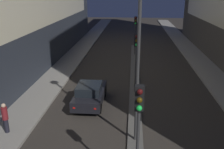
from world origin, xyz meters
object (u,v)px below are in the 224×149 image
at_px(traffic_light_near, 139,118).
at_px(car_left_lane, 90,94).
at_px(street_lamp, 140,18).
at_px(traffic_light_mid, 136,50).
at_px(pedestrian_on_left_sidewalk, 5,117).
at_px(traffic_light_far, 135,27).

relative_size(traffic_light_near, car_left_lane, 1.05).
distance_m(traffic_light_near, car_left_lane, 8.85).
xyz_separation_m(street_lamp, car_left_lane, (-3.12, 4.25, -5.65)).
bearing_deg(car_left_lane, traffic_light_mid, 34.83).
relative_size(traffic_light_mid, pedestrian_on_left_sidewalk, 2.59).
height_order(traffic_light_near, traffic_light_mid, same).
height_order(traffic_light_near, traffic_light_far, same).
xyz_separation_m(traffic_light_mid, car_left_lane, (-3.12, -2.17, -2.62)).
xyz_separation_m(traffic_light_near, street_lamp, (0.00, 3.61, 3.03)).
xyz_separation_m(traffic_light_far, pedestrian_on_left_sidewalk, (-7.03, -17.96, -2.31)).
distance_m(traffic_light_mid, car_left_lane, 4.61).
bearing_deg(car_left_lane, street_lamp, -53.72).
height_order(traffic_light_near, pedestrian_on_left_sidewalk, traffic_light_near).
bearing_deg(traffic_light_far, street_lamp, -90.00).
bearing_deg(traffic_light_near, traffic_light_far, 90.00).
bearing_deg(street_lamp, pedestrian_on_left_sidewalk, 179.65).
relative_size(traffic_light_far, pedestrian_on_left_sidewalk, 2.59).
height_order(traffic_light_far, pedestrian_on_left_sidewalk, traffic_light_far).
distance_m(street_lamp, pedestrian_on_left_sidewalk, 8.83).
height_order(street_lamp, pedestrian_on_left_sidewalk, street_lamp).
relative_size(traffic_light_far, street_lamp, 0.52).
distance_m(car_left_lane, pedestrian_on_left_sidewalk, 5.75).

